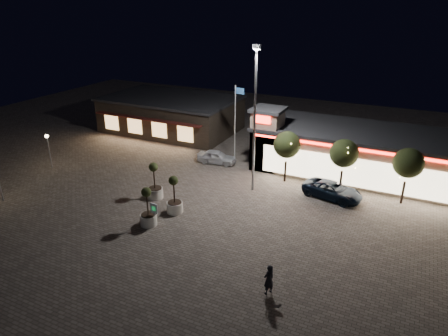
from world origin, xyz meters
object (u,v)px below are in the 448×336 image
at_px(pickup_truck, 332,190).
at_px(white_sedan, 217,157).
at_px(planter_mid, 148,213).
at_px(valet_sign, 154,210).
at_px(planter_left, 155,187).
at_px(pedestrian, 269,280).

bearing_deg(pickup_truck, white_sedan, 90.45).
bearing_deg(planter_mid, pickup_truck, 42.39).
distance_m(pickup_truck, valet_sign, 14.99).
height_order(white_sedan, planter_mid, planter_mid).
bearing_deg(pickup_truck, planter_left, 128.75).
height_order(pickup_truck, white_sedan, pickup_truck).
xyz_separation_m(white_sedan, valet_sign, (1.48, -13.08, 0.64)).
distance_m(pedestrian, valet_sign, 10.60).
xyz_separation_m(white_sedan, pedestrian, (11.55, -16.39, 0.27)).
bearing_deg(planter_left, planter_mid, -61.63).
height_order(planter_left, valet_sign, planter_left).
relative_size(pickup_truck, valet_sign, 2.64).
xyz_separation_m(planter_left, planter_mid, (2.09, -3.88, -0.05)).
xyz_separation_m(pickup_truck, valet_sign, (-10.83, -10.35, 0.63)).
distance_m(planter_mid, valet_sign, 0.66).
distance_m(planter_left, valet_sign, 4.68).
relative_size(planter_left, valet_sign, 1.71).
bearing_deg(pedestrian, white_sedan, -114.07).
xyz_separation_m(planter_mid, valet_sign, (0.54, 0.03, 0.37)).
bearing_deg(valet_sign, planter_left, 124.37).
relative_size(white_sedan, valet_sign, 2.12).
bearing_deg(planter_left, pedestrian, -29.39).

